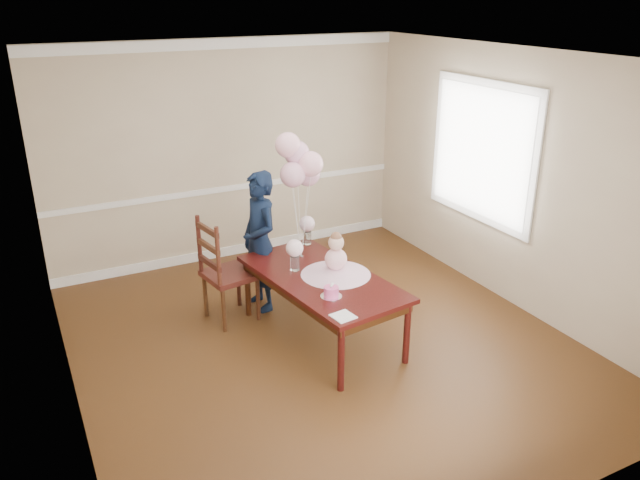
# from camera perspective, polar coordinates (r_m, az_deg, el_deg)

# --- Properties ---
(floor) EXTENTS (4.50, 5.00, 0.00)m
(floor) POSITION_cam_1_polar(r_m,az_deg,el_deg) (6.16, 0.26, -9.46)
(floor) COLOR #38200E
(floor) RESTS_ON ground
(ceiling) EXTENTS (4.50, 5.00, 0.02)m
(ceiling) POSITION_cam_1_polar(r_m,az_deg,el_deg) (5.28, 0.32, 16.41)
(ceiling) COLOR white
(ceiling) RESTS_ON wall_back
(wall_back) EXTENTS (4.50, 0.02, 2.70)m
(wall_back) POSITION_cam_1_polar(r_m,az_deg,el_deg) (7.79, -8.27, 7.91)
(wall_back) COLOR tan
(wall_back) RESTS_ON floor
(wall_front) EXTENTS (4.50, 0.02, 2.70)m
(wall_front) POSITION_cam_1_polar(r_m,az_deg,el_deg) (3.74, 18.40, -9.12)
(wall_front) COLOR tan
(wall_front) RESTS_ON floor
(wall_left) EXTENTS (0.02, 5.00, 2.70)m
(wall_left) POSITION_cam_1_polar(r_m,az_deg,el_deg) (5.03, -23.15, -1.64)
(wall_left) COLOR tan
(wall_left) RESTS_ON floor
(wall_right) EXTENTS (0.02, 5.00, 2.70)m
(wall_right) POSITION_cam_1_polar(r_m,az_deg,el_deg) (6.86, 17.31, 5.21)
(wall_right) COLOR tan
(wall_right) RESTS_ON floor
(chair_rail_trim) EXTENTS (4.50, 0.02, 0.07)m
(chair_rail_trim) POSITION_cam_1_polar(r_m,az_deg,el_deg) (7.90, -8.07, 4.73)
(chair_rail_trim) COLOR white
(chair_rail_trim) RESTS_ON wall_back
(crown_molding) EXTENTS (4.50, 0.02, 0.12)m
(crown_molding) POSITION_cam_1_polar(r_m,az_deg,el_deg) (7.58, -8.79, 17.32)
(crown_molding) COLOR white
(crown_molding) RESTS_ON wall_back
(baseboard_trim) EXTENTS (4.50, 0.02, 0.12)m
(baseboard_trim) POSITION_cam_1_polar(r_m,az_deg,el_deg) (8.18, -7.76, -0.90)
(baseboard_trim) COLOR white
(baseboard_trim) RESTS_ON floor
(window_frame) EXTENTS (0.02, 1.66, 1.56)m
(window_frame) POSITION_cam_1_polar(r_m,az_deg,el_deg) (7.14, 14.60, 7.81)
(window_frame) COLOR white
(window_frame) RESTS_ON wall_right
(window_blinds) EXTENTS (0.01, 1.50, 1.40)m
(window_blinds) POSITION_cam_1_polar(r_m,az_deg,el_deg) (7.13, 14.49, 7.80)
(window_blinds) COLOR white
(window_blinds) RESTS_ON wall_right
(dining_table_top) EXTENTS (1.12, 1.88, 0.04)m
(dining_table_top) POSITION_cam_1_polar(r_m,az_deg,el_deg) (5.97, 0.16, -3.51)
(dining_table_top) COLOR black
(dining_table_top) RESTS_ON table_leg_fl
(table_apron) EXTENTS (1.02, 1.78, 0.09)m
(table_apron) POSITION_cam_1_polar(r_m,az_deg,el_deg) (6.00, 0.16, -4.08)
(table_apron) COLOR black
(table_apron) RESTS_ON table_leg_fl
(table_leg_fl) EXTENTS (0.07, 0.07, 0.62)m
(table_leg_fl) POSITION_cam_1_polar(r_m,az_deg,el_deg) (5.36, 1.94, -10.80)
(table_leg_fl) COLOR black
(table_leg_fl) RESTS_ON floor
(table_leg_fr) EXTENTS (0.07, 0.07, 0.62)m
(table_leg_fr) POSITION_cam_1_polar(r_m,az_deg,el_deg) (5.78, 7.95, -8.42)
(table_leg_fr) COLOR black
(table_leg_fr) RESTS_ON floor
(table_leg_bl) EXTENTS (0.07, 0.07, 0.62)m
(table_leg_bl) POSITION_cam_1_polar(r_m,az_deg,el_deg) (6.57, -6.63, -4.39)
(table_leg_bl) COLOR black
(table_leg_bl) RESTS_ON floor
(table_leg_br) EXTENTS (0.07, 0.07, 0.62)m
(table_leg_br) POSITION_cam_1_polar(r_m,az_deg,el_deg) (6.91, -1.20, -2.85)
(table_leg_br) COLOR black
(table_leg_br) RESTS_ON floor
(baby_skirt) EXTENTS (0.76, 0.76, 0.09)m
(baby_skirt) POSITION_cam_1_polar(r_m,az_deg,el_deg) (5.98, 1.45, -2.77)
(baby_skirt) COLOR #DEA4C0
(baby_skirt) RESTS_ON dining_table_top
(baby_torso) EXTENTS (0.21, 0.21, 0.21)m
(baby_torso) POSITION_cam_1_polar(r_m,az_deg,el_deg) (5.93, 1.46, -1.76)
(baby_torso) COLOR #FFA1D4
(baby_torso) RESTS_ON baby_skirt
(baby_head) EXTENTS (0.15, 0.15, 0.15)m
(baby_head) POSITION_cam_1_polar(r_m,az_deg,el_deg) (5.87, 1.48, -0.25)
(baby_head) COLOR beige
(baby_head) RESTS_ON baby_torso
(baby_hair) EXTENTS (0.11, 0.11, 0.11)m
(baby_hair) POSITION_cam_1_polar(r_m,az_deg,el_deg) (5.85, 1.48, 0.24)
(baby_hair) COLOR brown
(baby_hair) RESTS_ON baby_head
(cake_platter) EXTENTS (0.22, 0.22, 0.01)m
(cake_platter) POSITION_cam_1_polar(r_m,az_deg,el_deg) (5.57, 1.03, -5.17)
(cake_platter) COLOR silver
(cake_platter) RESTS_ON dining_table_top
(birthday_cake) EXTENTS (0.15, 0.15, 0.09)m
(birthday_cake) POSITION_cam_1_polar(r_m,az_deg,el_deg) (5.55, 1.03, -4.73)
(birthday_cake) COLOR #E34791
(birthday_cake) RESTS_ON cake_platter
(cake_flower_a) EXTENTS (0.03, 0.03, 0.03)m
(cake_flower_a) POSITION_cam_1_polar(r_m,az_deg,el_deg) (5.53, 1.03, -4.19)
(cake_flower_a) COLOR silver
(cake_flower_a) RESTS_ON birthday_cake
(cake_flower_b) EXTENTS (0.03, 0.03, 0.03)m
(cake_flower_b) POSITION_cam_1_polar(r_m,az_deg,el_deg) (5.55, 1.15, -4.06)
(cake_flower_b) COLOR white
(cake_flower_b) RESTS_ON birthday_cake
(rose_vase_near) EXTENTS (0.10, 0.10, 0.14)m
(rose_vase_near) POSITION_cam_1_polar(r_m,az_deg,el_deg) (6.06, -2.32, -2.13)
(rose_vase_near) COLOR silver
(rose_vase_near) RESTS_ON dining_table_top
(roses_near) EXTENTS (0.17, 0.17, 0.17)m
(roses_near) POSITION_cam_1_polar(r_m,az_deg,el_deg) (6.00, -2.34, -0.74)
(roses_near) COLOR #FFD5DD
(roses_near) RESTS_ON rose_vase_near
(rose_vase_far) EXTENTS (0.10, 0.10, 0.14)m
(rose_vase_far) POSITION_cam_1_polar(r_m,az_deg,el_deg) (6.68, -1.19, 0.21)
(rose_vase_far) COLOR silver
(rose_vase_far) RESTS_ON dining_table_top
(roses_far) EXTENTS (0.17, 0.17, 0.17)m
(roses_far) POSITION_cam_1_polar(r_m,az_deg,el_deg) (6.62, -1.20, 1.50)
(roses_far) COLOR silver
(roses_far) RESTS_ON rose_vase_far
(napkin) EXTENTS (0.20, 0.20, 0.01)m
(napkin) POSITION_cam_1_polar(r_m,az_deg,el_deg) (5.25, 2.13, -6.99)
(napkin) COLOR white
(napkin) RESTS_ON dining_table_top
(balloon_weight) EXTENTS (0.04, 0.04, 0.02)m
(balloon_weight) POSITION_cam_1_polar(r_m,az_deg,el_deg) (6.37, -1.71, -1.51)
(balloon_weight) COLOR silver
(balloon_weight) RESTS_ON dining_table_top
(balloon_a) EXTENTS (0.25, 0.25, 0.25)m
(balloon_a) POSITION_cam_1_polar(r_m,az_deg,el_deg) (6.03, -2.51, 5.99)
(balloon_a) COLOR #DE9DB7
(balloon_a) RESTS_ON balloon_ribbon_a
(balloon_b) EXTENTS (0.25, 0.25, 0.25)m
(balloon_b) POSITION_cam_1_polar(r_m,az_deg,el_deg) (6.06, -0.87, 6.97)
(balloon_b) COLOR #FFB4C6
(balloon_b) RESTS_ON balloon_ribbon_b
(balloon_c) EXTENTS (0.25, 0.25, 0.25)m
(balloon_c) POSITION_cam_1_polar(r_m,az_deg,el_deg) (6.11, -2.14, 7.94)
(balloon_c) COLOR #E09EBE
(balloon_c) RESTS_ON balloon_ribbon_c
(balloon_d) EXTENTS (0.25, 0.25, 0.25)m
(balloon_d) POSITION_cam_1_polar(r_m,az_deg,el_deg) (6.06, -2.96, 8.66)
(balloon_d) COLOR #FFB4C6
(balloon_d) RESTS_ON balloon_ribbon_d
(balloon_e) EXTENTS (0.25, 0.25, 0.25)m
(balloon_e) POSITION_cam_1_polar(r_m,az_deg,el_deg) (6.21, -1.12, 6.07)
(balloon_e) COLOR #DE9DBA
(balloon_e) RESTS_ON balloon_ribbon_e
(balloon_ribbon_a) EXTENTS (0.08, 0.01, 0.74)m
(balloon_ribbon_a) POSITION_cam_1_polar(r_m,az_deg,el_deg) (6.21, -2.09, 1.56)
(balloon_ribbon_a) COLOR white
(balloon_ribbon_a) RESTS_ON balloon_weight
(balloon_ribbon_b) EXTENTS (0.10, 0.04, 0.83)m
(balloon_ribbon_b) POSITION_cam_1_polar(r_m,az_deg,el_deg) (6.22, -1.30, 2.05)
(balloon_ribbon_b) COLOR white
(balloon_ribbon_b) RESTS_ON balloon_weight
(balloon_ribbon_c) EXTENTS (0.01, 0.09, 0.92)m
(balloon_ribbon_c) POSITION_cam_1_polar(r_m,az_deg,el_deg) (6.24, -1.91, 2.54)
(balloon_ribbon_c) COLOR white
(balloon_ribbon_c) RESTS_ON balloon_weight
(balloon_ribbon_d) EXTENTS (0.09, 0.08, 1.01)m
(balloon_ribbon_d) POSITION_cam_1_polar(r_m,az_deg,el_deg) (6.21, -2.30, 2.87)
(balloon_ribbon_d) COLOR white
(balloon_ribbon_d) RESTS_ON balloon_weight
(balloon_ribbon_e) EXTENTS (0.12, 0.08, 0.69)m
(balloon_ribbon_e) POSITION_cam_1_polar(r_m,az_deg,el_deg) (6.30, -1.41, 1.66)
(balloon_ribbon_e) COLOR white
(balloon_ribbon_e) RESTS_ON balloon_weight
(dining_chair_seat) EXTENTS (0.56, 0.56, 0.06)m
(dining_chair_seat) POSITION_cam_1_polar(r_m,az_deg,el_deg) (6.45, -8.22, -3.14)
(dining_chair_seat) COLOR #3B1310
(dining_chair_seat) RESTS_ON chair_leg_fl
(chair_leg_fl) EXTENTS (0.05, 0.05, 0.48)m
(chair_leg_fl) POSITION_cam_1_polar(r_m,az_deg,el_deg) (6.33, -8.79, -6.35)
(chair_leg_fl) COLOR #351C0E
(chair_leg_fl) RESTS_ON floor
(chair_leg_fr) EXTENTS (0.05, 0.05, 0.48)m
(chair_leg_fr) POSITION_cam_1_polar(r_m,az_deg,el_deg) (6.50, -5.69, -5.39)
(chair_leg_fr) COLOR #33180E
(chair_leg_fr) RESTS_ON floor
(chair_leg_bl) EXTENTS (0.05, 0.05, 0.48)m
(chair_leg_bl) POSITION_cam_1_polar(r_m,az_deg,el_deg) (6.65, -10.44, -5.01)
(chair_leg_bl) COLOR #3A1F0F
(chair_leg_bl) RESTS_ON floor
(chair_leg_br) EXTENTS (0.05, 0.05, 0.48)m
(chair_leg_br) POSITION_cam_1_polar(r_m,az_deg,el_deg) (6.81, -7.45, -4.13)
(chair_leg_br) COLOR #37160F
(chair_leg_br) RESTS_ON floor
(chair_back_post_l) EXTENTS (0.05, 0.05, 0.62)m
(chair_back_post_l) POSITION_cam_1_polar(r_m,az_deg,el_deg) (6.07, -9.29, -1.56)
(chair_back_post_l) COLOR #3D1A10
(chair_back_post_l) RESTS_ON dining_chair_seat
(chair_back_post_r) EXTENTS (0.05, 0.05, 0.62)m
(chair_back_post_r) POSITION_cam_1_polar(r_m,az_deg,el_deg) (6.40, -10.97, -0.40)
(chair_back_post_r) COLOR #33120E
(chair_back_post_r) RESTS_ON dining_chair_seat
(chair_slat_low) EXTENTS (0.11, 0.44, 0.06)m
(chair_slat_low) POSITION_cam_1_polar(r_m,az_deg,el_deg) (6.28, -10.07, -2.08)
(chair_slat_low) COLOR black
(chair_slat_low) RESTS_ON dining_chair_seat
(chair_slat_mid) EXTENTS (0.11, 0.44, 0.06)m
(chair_slat_mid) POSITION_cam_1_polar(r_m,az_deg,el_deg) (6.21, -10.18, -0.59)
(chair_slat_mid) COLOR #3E1E11
(chair_slat_mid) RESTS_ON dining_chair_seat
(chair_slat_top) EXTENTS (0.11, 0.44, 0.06)m
(chair_slat_top) POSITION_cam_1_polar(r_m,az_deg,el_deg) (6.15, -10.29, 0.94)
(chair_slat_top) COLOR #33170D
(chair_slat_top) RESTS_ON dining_chair_seat
(woman) EXTENTS (0.40, 0.57, 1.51)m
(woman) POSITION_cam_1_polar(r_m,az_deg,el_deg) (6.56, -5.51, -0.14)
(woman) COLOR black
(woman) RESTS_ON floor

